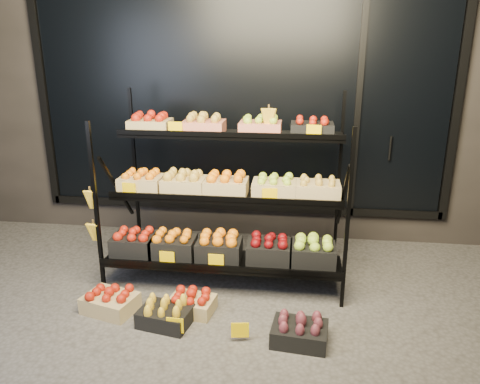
# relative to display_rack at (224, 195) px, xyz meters

# --- Properties ---
(ground) EXTENTS (24.00, 24.00, 0.00)m
(ground) POSITION_rel_display_rack_xyz_m (0.01, -0.60, -0.79)
(ground) COLOR #514F4C
(ground) RESTS_ON ground
(building) EXTENTS (6.00, 2.08, 3.50)m
(building) POSITION_rel_display_rack_xyz_m (0.01, 1.99, 0.96)
(building) COLOR #2D2826
(building) RESTS_ON ground
(display_rack) EXTENTS (2.18, 1.02, 1.66)m
(display_rack) POSITION_rel_display_rack_xyz_m (0.00, 0.00, 0.00)
(display_rack) COLOR black
(display_rack) RESTS_ON ground
(tag_floor_a) EXTENTS (0.13, 0.01, 0.12)m
(tag_floor_a) POSITION_rel_display_rack_xyz_m (-0.22, -1.00, -0.73)
(tag_floor_a) COLOR #E6B800
(tag_floor_a) RESTS_ON ground
(tag_floor_b) EXTENTS (0.13, 0.01, 0.12)m
(tag_floor_b) POSITION_rel_display_rack_xyz_m (0.27, -1.00, -0.73)
(tag_floor_b) COLOR #E6B800
(tag_floor_b) RESTS_ON ground
(floor_crate_left) EXTENTS (0.47, 0.39, 0.20)m
(floor_crate_left) POSITION_rel_display_rack_xyz_m (-0.83, -0.72, -0.69)
(floor_crate_left) COLOR tan
(floor_crate_left) RESTS_ON ground
(floor_crate_midleft) EXTENTS (0.43, 0.35, 0.20)m
(floor_crate_midleft) POSITION_rel_display_rack_xyz_m (-0.34, -0.85, -0.69)
(floor_crate_midleft) COLOR black
(floor_crate_midleft) RESTS_ON ground
(floor_crate_midright) EXTENTS (0.39, 0.31, 0.19)m
(floor_crate_midright) POSITION_rel_display_rack_xyz_m (-0.17, -0.65, -0.70)
(floor_crate_midright) COLOR tan
(floor_crate_midright) RESTS_ON ground
(floor_crate_right) EXTENTS (0.43, 0.33, 0.20)m
(floor_crate_right) POSITION_rel_display_rack_xyz_m (0.70, -0.94, -0.69)
(floor_crate_right) COLOR black
(floor_crate_right) RESTS_ON ground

